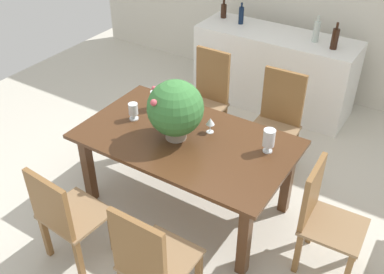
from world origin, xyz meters
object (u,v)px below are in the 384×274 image
(crystal_vase_left, at_px, (156,98))
(crystal_vase_center_near, at_px, (269,139))
(crystal_vase_right, at_px, (133,110))
(wine_bottle_tall, at_px, (224,10))
(flower_centerpiece, at_px, (175,109))
(wine_bottle_amber, at_px, (316,31))
(wine_bottle_dark, at_px, (335,38))
(dining_table, at_px, (186,148))
(chair_far_left, at_px, (208,94))
(wine_bottle_green, at_px, (241,15))
(chair_near_left, at_px, (64,214))
(chair_foot_end, at_px, (322,215))
(wine_glass, at_px, (210,122))
(kitchen_counter, at_px, (273,70))
(chair_near_right, at_px, (150,260))
(chair_far_right, at_px, (278,116))

(crystal_vase_left, bearing_deg, crystal_vase_center_near, -3.02)
(crystal_vase_right, xyz_separation_m, wine_bottle_tall, (-0.35, 2.24, 0.18))
(flower_centerpiece, bearing_deg, wine_bottle_amber, 79.46)
(crystal_vase_right, height_order, wine_bottle_dark, wine_bottle_dark)
(dining_table, relative_size, wine_bottle_amber, 6.16)
(chair_far_left, distance_m, wine_bottle_green, 1.24)
(wine_bottle_green, bearing_deg, chair_near_left, -86.34)
(chair_foot_end, height_order, crystal_vase_left, chair_foot_end)
(crystal_vase_center_near, xyz_separation_m, wine_bottle_dark, (-0.09, 1.85, 0.17))
(wine_glass, xyz_separation_m, wine_bottle_amber, (0.20, 1.94, 0.20))
(wine_glass, bearing_deg, chair_near_left, -113.82)
(wine_bottle_tall, bearing_deg, chair_near_left, -81.58)
(crystal_vase_center_near, xyz_separation_m, wine_bottle_tall, (-1.56, 2.04, 0.15))
(chair_foot_end, relative_size, wine_glass, 6.65)
(chair_near_left, bearing_deg, wine_bottle_green, -81.94)
(crystal_vase_center_near, bearing_deg, kitchen_counter, 111.87)
(flower_centerpiece, relative_size, crystal_vase_right, 3.32)
(dining_table, height_order, chair_far_left, chair_far_left)
(crystal_vase_center_near, bearing_deg, wine_bottle_tall, 127.33)
(wine_bottle_tall, bearing_deg, crystal_vase_left, -78.36)
(crystal_vase_center_near, xyz_separation_m, crystal_vase_right, (-1.21, -0.20, -0.03))
(wine_bottle_amber, bearing_deg, crystal_vase_center_near, -80.33)
(flower_centerpiece, xyz_separation_m, crystal_vase_center_near, (0.73, 0.24, -0.16))
(wine_glass, bearing_deg, crystal_vase_right, -164.55)
(chair_near_right, distance_m, kitchen_counter, 3.21)
(kitchen_counter, xyz_separation_m, wine_bottle_green, (-0.51, 0.06, 0.57))
(chair_foot_end, height_order, wine_bottle_dark, wine_bottle_dark)
(crystal_vase_center_near, distance_m, wine_bottle_tall, 2.58)
(kitchen_counter, bearing_deg, wine_bottle_dark, -5.79)
(kitchen_counter, bearing_deg, wine_bottle_tall, 170.64)
(dining_table, bearing_deg, crystal_vase_center_near, 16.55)
(wine_bottle_amber, height_order, wine_bottle_dark, wine_bottle_amber)
(flower_centerpiece, bearing_deg, wine_glass, 48.40)
(chair_far_right, xyz_separation_m, wine_glass, (-0.28, -0.86, 0.30))
(flower_centerpiece, distance_m, wine_bottle_tall, 2.43)
(chair_far_left, distance_m, chair_near_left, 2.10)
(chair_near_right, bearing_deg, crystal_vase_left, -55.45)
(wine_glass, distance_m, kitchen_counter, 1.98)
(flower_centerpiece, height_order, wine_bottle_green, flower_centerpiece)
(dining_table, relative_size, chair_near_left, 1.99)
(dining_table, height_order, wine_bottle_amber, wine_bottle_amber)
(chair_foot_end, height_order, flower_centerpiece, flower_centerpiece)
(chair_near_left, relative_size, wine_bottle_dark, 3.13)
(chair_near_left, xyz_separation_m, kitchen_counter, (0.30, 3.15, -0.04))
(dining_table, bearing_deg, flower_centerpiece, -151.13)
(dining_table, relative_size, chair_near_right, 1.83)
(flower_centerpiece, bearing_deg, chair_near_right, -64.84)
(chair_near_left, bearing_deg, chair_far_left, -85.81)
(crystal_vase_left, relative_size, wine_glass, 1.26)
(dining_table, bearing_deg, chair_near_right, -69.00)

